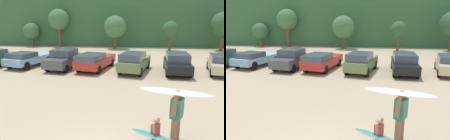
{
  "view_description": "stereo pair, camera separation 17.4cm",
  "coord_description": "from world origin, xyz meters",
  "views": [
    {
      "loc": [
        1.01,
        -5.16,
        3.97
      ],
      "look_at": [
        -0.17,
        5.9,
        1.35
      ],
      "focal_mm": 33.87,
      "sensor_mm": 36.0,
      "label": 1
    },
    {
      "loc": [
        1.19,
        -5.14,
        3.97
      ],
      "look_at": [
        -0.17,
        5.9,
        1.35
      ],
      "focal_mm": 33.87,
      "sensor_mm": 36.0,
      "label": 2
    }
  ],
  "objects": [
    {
      "name": "surfboard_teal",
      "position": [
        1.76,
        0.63,
        0.56
      ],
      "size": [
        1.78,
        1.32,
        0.19
      ],
      "rotation": [
        0.0,
        0.0,
        2.62
      ],
      "color": "teal"
    },
    {
      "name": "parked_car_champagne",
      "position": [
        7.66,
        11.37,
        0.76
      ],
      "size": [
        2.71,
        4.59,
        1.4
      ],
      "rotation": [
        0.0,
        0.0,
        1.34
      ],
      "color": "beige",
      "rests_on": "ground_plane"
    },
    {
      "name": "tree_left",
      "position": [
        5.68,
        23.84,
        2.79
      ],
      "size": [
        2.1,
        2.1,
        3.89
      ],
      "color": "brown",
      "rests_on": "ground_plane"
    },
    {
      "name": "parked_car_olive_green",
      "position": [
        1.02,
        11.04,
        0.85
      ],
      "size": [
        2.69,
        4.55,
        1.6
      ],
      "rotation": [
        0.0,
        0.0,
        1.33
      ],
      "color": "#6B7F4C",
      "rests_on": "ground_plane"
    },
    {
      "name": "parked_car_sky_blue",
      "position": [
        -8.24,
        12.13,
        0.72
      ],
      "size": [
        2.89,
        4.59,
        1.33
      ],
      "rotation": [
        0.0,
        0.0,
        1.33
      ],
      "color": "#84ADD1",
      "rests_on": "ground_plane"
    },
    {
      "name": "person_adult",
      "position": [
        2.43,
        1.4,
        1.02
      ],
      "size": [
        0.52,
        0.81,
        1.81
      ],
      "rotation": [
        0.0,
        0.0,
        2.65
      ],
      "color": "#8C6B4C",
      "rests_on": "ground_plane"
    },
    {
      "name": "surfboard_white",
      "position": [
        2.32,
        1.4,
        1.75
      ],
      "size": [
        2.38,
        1.24,
        0.07
      ],
      "rotation": [
        0.0,
        0.0,
        2.86
      ],
      "color": "white"
    },
    {
      "name": "person_child",
      "position": [
        1.71,
        0.78,
        0.62
      ],
      "size": [
        0.32,
        0.49,
        1.09
      ],
      "rotation": [
        0.0,
        0.0,
        2.65
      ],
      "color": "#4C4C51",
      "rests_on": "ground_plane"
    },
    {
      "name": "parked_car_red",
      "position": [
        -2.19,
        11.61,
        0.77
      ],
      "size": [
        2.85,
        4.99,
        1.42
      ],
      "rotation": [
        0.0,
        0.0,
        1.35
      ],
      "color": "#B72D28",
      "rests_on": "ground_plane"
    },
    {
      "name": "tree_center_left",
      "position": [
        -10.34,
        26.2,
        4.03
      ],
      "size": [
        3.12,
        3.12,
        5.65
      ],
      "color": "brown",
      "rests_on": "ground_plane"
    },
    {
      "name": "tree_far_right",
      "position": [
        12.44,
        24.15,
        3.47
      ],
      "size": [
        3.22,
        3.22,
        5.1
      ],
      "color": "brown",
      "rests_on": "ground_plane"
    },
    {
      "name": "tree_center",
      "position": [
        -14.72,
        26.16,
        2.37
      ],
      "size": [
        2.44,
        2.44,
        3.61
      ],
      "color": "brown",
      "rests_on": "ground_plane"
    },
    {
      "name": "hillside_ridge",
      "position": [
        0.0,
        33.21,
        3.86
      ],
      "size": [
        108.0,
        12.0,
        7.73
      ],
      "primitive_type": "cube",
      "color": "#38663D",
      "rests_on": "ground_plane"
    },
    {
      "name": "parked_car_black",
      "position": [
        4.3,
        11.23,
        0.81
      ],
      "size": [
        2.08,
        4.51,
        1.52
      ],
      "rotation": [
        0.0,
        0.0,
        1.5
      ],
      "color": "black",
      "rests_on": "ground_plane"
    },
    {
      "name": "parked_car_dark_gray",
      "position": [
        -4.79,
        11.78,
        0.83
      ],
      "size": [
        2.45,
        4.56,
        1.64
      ],
      "rotation": [
        0.0,
        0.0,
        1.41
      ],
      "color": "#4C4F54",
      "rests_on": "ground_plane"
    },
    {
      "name": "tree_ridge_back",
      "position": [
        -1.76,
        24.93,
        3.04
      ],
      "size": [
        3.16,
        3.16,
        4.64
      ],
      "color": "brown",
      "rests_on": "ground_plane"
    }
  ]
}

